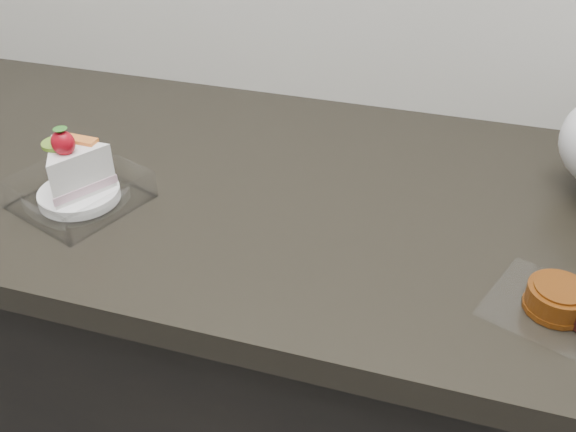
{
  "coord_description": "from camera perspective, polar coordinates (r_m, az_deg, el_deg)",
  "views": [
    {
      "loc": [
        0.2,
        0.92,
        1.4
      ],
      "look_at": [
        0.0,
        1.56,
        0.94
      ],
      "focal_mm": 40.0,
      "sensor_mm": 36.0,
      "label": 1
    }
  ],
  "objects": [
    {
      "name": "mooncake_wrap",
      "position": [
        0.79,
        22.86,
        -6.99
      ],
      "size": [
        0.18,
        0.17,
        0.03
      ],
      "rotation": [
        0.0,
        0.0,
        -0.19
      ],
      "color": "white",
      "rests_on": "counter"
    },
    {
      "name": "cake_tray",
      "position": [
        0.95,
        -18.28,
        2.86
      ],
      "size": [
        0.2,
        0.2,
        0.12
      ],
      "rotation": [
        0.0,
        0.0,
        -0.35
      ],
      "color": "white",
      "rests_on": "counter"
    },
    {
      "name": "counter",
      "position": [
        1.24,
        1.7,
        -15.35
      ],
      "size": [
        2.04,
        0.64,
        0.9
      ],
      "color": "black",
      "rests_on": "ground"
    }
  ]
}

